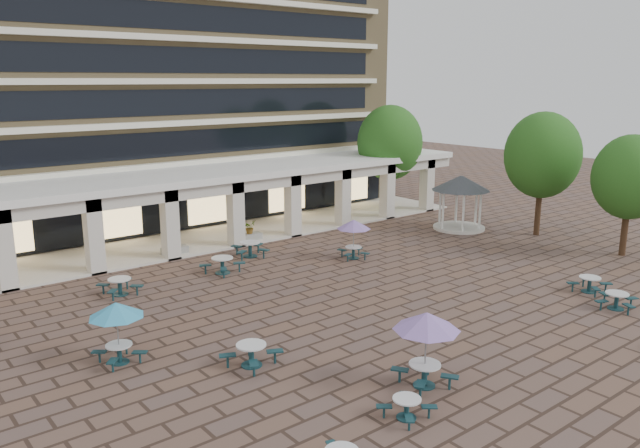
# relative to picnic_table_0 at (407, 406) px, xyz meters

# --- Properties ---
(ground) EXTENTS (120.00, 120.00, 0.00)m
(ground) POSITION_rel_picnic_table_0_xyz_m (4.20, 7.59, -0.39)
(ground) COLOR brown
(ground) RESTS_ON ground
(apartment_building) EXTENTS (40.00, 15.50, 25.20)m
(apartment_building) POSITION_rel_picnic_table_0_xyz_m (4.20, 33.06, 12.21)
(apartment_building) COLOR #998356
(apartment_building) RESTS_ON ground
(retail_arcade) EXTENTS (42.00, 6.60, 4.40)m
(retail_arcade) POSITION_rel_picnic_table_0_xyz_m (4.20, 22.39, 2.61)
(retail_arcade) COLOR white
(retail_arcade) RESTS_ON ground
(picnic_table_0) EXTENTS (1.54, 1.54, 0.65)m
(picnic_table_0) POSITION_rel_picnic_table_0_xyz_m (0.00, 0.00, 0.00)
(picnic_table_0) COLOR #14343D
(picnic_table_0) RESTS_ON ground
(picnic_table_3) EXTENTS (1.98, 1.98, 0.74)m
(picnic_table_3) POSITION_rel_picnic_table_0_xyz_m (13.77, 0.53, 0.05)
(picnic_table_3) COLOR #14343D
(picnic_table_3) RESTS_ON ground
(picnic_table_4) EXTENTS (1.94, 1.94, 2.25)m
(picnic_table_4) POSITION_rel_picnic_table_0_xyz_m (-5.22, 8.95, 1.52)
(picnic_table_4) COLOR #14343D
(picnic_table_4) RESTS_ON ground
(picnic_table_5) EXTENTS (2.14, 2.14, 0.80)m
(picnic_table_5) POSITION_rel_picnic_table_0_xyz_m (-1.69, 5.83, 0.09)
(picnic_table_5) COLOR #14343D
(picnic_table_5) RESTS_ON ground
(picnic_table_6) EXTENTS (2.20, 2.20, 2.54)m
(picnic_table_6) POSITION_rel_picnic_table_0_xyz_m (1.92, 1.02, 1.77)
(picnic_table_6) COLOR #14343D
(picnic_table_6) RESTS_ON ground
(picnic_table_7) EXTENTS (1.73, 1.73, 0.74)m
(picnic_table_7) POSITION_rel_picnic_table_0_xyz_m (14.98, 2.43, 0.06)
(picnic_table_7) COLOR #14343D
(picnic_table_7) RESTS_ON ground
(picnic_table_9) EXTENTS (2.26, 2.26, 0.84)m
(picnic_table_9) POSITION_rel_picnic_table_0_xyz_m (2.95, 15.86, 0.12)
(picnic_table_9) COLOR #14343D
(picnic_table_9) RESTS_ON ground
(picnic_table_11) EXTENTS (1.92, 1.92, 2.22)m
(picnic_table_11) POSITION_rel_picnic_table_0_xyz_m (10.06, 13.64, 1.50)
(picnic_table_11) COLOR #14343D
(picnic_table_11) RESTS_ON ground
(picnic_table_12) EXTENTS (1.79, 1.79, 0.79)m
(picnic_table_12) POSITION_rel_picnic_table_0_xyz_m (-2.47, 15.93, 0.09)
(picnic_table_12) COLOR #14343D
(picnic_table_12) RESTS_ON ground
(picnic_table_13) EXTENTS (2.29, 2.29, 0.86)m
(picnic_table_13) POSITION_rel_picnic_table_0_xyz_m (5.74, 17.59, 0.13)
(picnic_table_13) COLOR #14343D
(picnic_table_13) RESTS_ON ground
(gazebo) EXTENTS (3.86, 3.86, 3.59)m
(gazebo) POSITION_rel_picnic_table_0_xyz_m (20.37, 14.53, 2.32)
(gazebo) COLOR beige
(gazebo) RESTS_ON ground
(tree_east_a) EXTENTS (4.74, 4.74, 7.89)m
(tree_east_a) POSITION_rel_picnic_table_0_xyz_m (22.96, 10.32, 4.77)
(tree_east_a) COLOR #42281A
(tree_east_a) RESTS_ON ground
(tree_east_b) EXTENTS (4.13, 4.13, 6.89)m
(tree_east_b) POSITION_rel_picnic_table_0_xyz_m (22.53, 4.53, 4.11)
(tree_east_b) COLOR #42281A
(tree_east_b) RESTS_ON ground
(tree_east_c) EXTENTS (4.82, 4.82, 8.02)m
(tree_east_c) POSITION_rel_picnic_table_0_xyz_m (20.43, 21.32, 4.85)
(tree_east_c) COLOR #42281A
(tree_east_c) RESTS_ON ground
(planter_left) EXTENTS (1.50, 0.87, 1.32)m
(planter_left) POSITION_rel_picnic_table_0_xyz_m (2.52, 20.49, 0.17)
(planter_left) COLOR gray
(planter_left) RESTS_ON ground
(planter_right) EXTENTS (1.50, 0.89, 1.32)m
(planter_right) POSITION_rel_picnic_table_0_xyz_m (7.57, 20.49, 0.17)
(planter_right) COLOR gray
(planter_right) RESTS_ON ground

